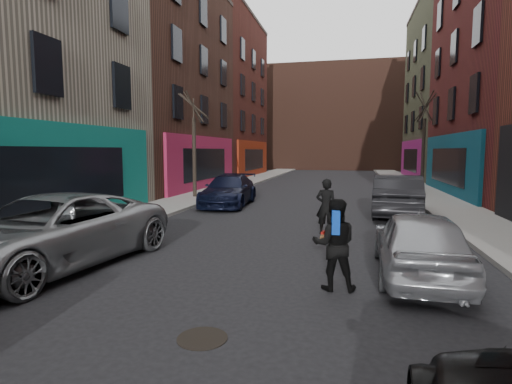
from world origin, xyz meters
The scene contains 14 objects.
sidewalk_left centered at (-6.25, 30.00, 0.07)m, with size 2.50×84.00×0.13m, color gray.
sidewalk_right centered at (6.25, 30.00, 0.07)m, with size 2.50×84.00×0.13m, color gray.
buildings_left centered at (-13.50, 16.00, 8.25)m, with size 12.00×56.00×16.50m, color #5B221A.
building_far centered at (0.00, 56.00, 7.00)m, with size 40.00×10.00×14.00m, color #47281E.
tree_left_far centered at (-6.20, 18.00, 3.38)m, with size 2.00×2.00×6.50m, color black, non-canonical shape.
tree_right_far centered at (6.20, 24.00, 3.53)m, with size 2.00×2.00×6.80m, color black, non-canonical shape.
parked_left_far centered at (-4.60, 5.40, 0.81)m, with size 2.68×5.80×1.61m, color gray.
parked_left_end centered at (-3.68, 15.94, 0.71)m, with size 2.00×4.92×1.43m, color black.
parked_right_far centered at (3.20, 6.56, 0.70)m, with size 1.66×4.12×1.41m, color #999CA1.
parked_right_end centered at (3.70, 14.55, 0.82)m, with size 1.73×4.95×1.63m, color black.
skateboard centered at (1.15, 9.92, 0.05)m, with size 0.22×0.80×0.10m, color brown.
skateboarder centered at (1.15, 9.92, 0.93)m, with size 0.60×0.40×1.66m, color black.
pedestrian centered at (1.54, 5.41, 0.86)m, with size 0.88×0.72×1.70m.
manhole centered at (-0.16, 3.00, 0.01)m, with size 0.70×0.70×0.01m, color black.
Camera 1 is at (1.73, -1.96, 2.58)m, focal length 28.00 mm.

